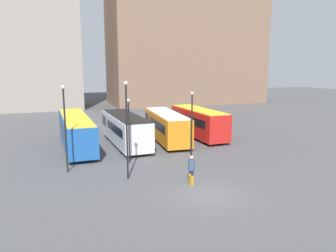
% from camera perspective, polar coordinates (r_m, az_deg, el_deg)
% --- Properties ---
extents(ground_plane, '(160.00, 160.00, 0.00)m').
position_cam_1_polar(ground_plane, '(20.35, 6.78, -11.74)').
color(ground_plane, '#4C4C4F').
extents(building_block_right, '(31.16, 13.51, 26.59)m').
position_cam_1_polar(building_block_right, '(69.68, 3.18, 15.08)').
color(building_block_right, '#7F604C').
rests_on(building_block_right, ground_plane).
extents(bus_0, '(2.64, 12.18, 2.98)m').
position_cam_1_polar(bus_0, '(32.29, -15.75, -0.70)').
color(bus_0, '#1E56A3').
rests_on(bus_0, ground_plane).
extents(bus_1, '(2.88, 10.06, 2.95)m').
position_cam_1_polar(bus_1, '(32.19, -7.47, -0.47)').
color(bus_1, silver).
rests_on(bus_1, ground_plane).
extents(bus_2, '(3.15, 9.66, 2.97)m').
position_cam_1_polar(bus_2, '(33.47, -0.27, 0.05)').
color(bus_2, orange).
rests_on(bus_2, ground_plane).
extents(bus_3, '(2.81, 9.30, 3.07)m').
position_cam_1_polar(bus_3, '(35.64, 5.31, 0.72)').
color(bus_3, red).
rests_on(bus_3, ground_plane).
extents(traveler, '(0.48, 0.48, 1.82)m').
position_cam_1_polar(traveler, '(21.94, 4.11, -7.02)').
color(traveler, '#382D4C').
rests_on(traveler, ground_plane).
extents(suitcase, '(0.21, 0.45, 0.93)m').
position_cam_1_polar(suitcase, '(21.69, 4.01, -9.33)').
color(suitcase, '#B27A1E').
rests_on(suitcase, ground_plane).
extents(lamp_post_0, '(0.28, 0.28, 6.32)m').
position_cam_1_polar(lamp_post_0, '(24.47, -17.50, 0.59)').
color(lamp_post_0, black).
rests_on(lamp_post_0, ground_plane).
extents(lamp_post_1, '(0.28, 0.28, 5.13)m').
position_cam_1_polar(lamp_post_1, '(25.95, -6.84, 0.16)').
color(lamp_post_1, black).
rests_on(lamp_post_1, ground_plane).
extents(lamp_post_2, '(0.28, 0.28, 6.68)m').
position_cam_1_polar(lamp_post_2, '(21.99, -7.20, 0.42)').
color(lamp_post_2, black).
rests_on(lamp_post_2, ground_plane).
extents(lamp_post_3, '(0.28, 0.28, 5.54)m').
position_cam_1_polar(lamp_post_3, '(27.76, 4.18, 1.33)').
color(lamp_post_3, black).
rests_on(lamp_post_3, ground_plane).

